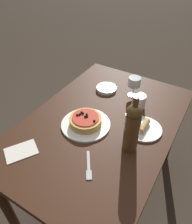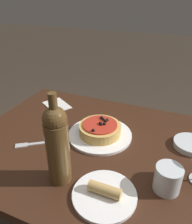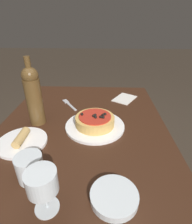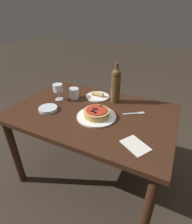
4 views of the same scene
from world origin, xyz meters
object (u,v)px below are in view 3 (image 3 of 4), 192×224
dining_table (81,151)px  pizza (95,120)px  water_cup (30,168)px  dinner_plate (95,126)px  side_bowl (114,196)px  wine_glass (42,183)px  side_plate (22,141)px  wine_bottle (34,95)px  fork (69,104)px

dining_table → pizza: bearing=-41.0°
water_cup → pizza: bearing=-31.8°
dinner_plate → side_bowl: side_bowl is taller
dinner_plate → water_cup: (-0.31, 0.19, 0.04)m
wine_glass → side_plate: 0.35m
dining_table → wine_bottle: size_ratio=3.77×
dining_table → water_cup: water_cup is taller
pizza → side_bowl: bearing=-168.9°
wine_bottle → water_cup: size_ratio=3.59×
dinner_plate → water_cup: water_cup is taller
wine_bottle → fork: bearing=-29.3°
fork → side_plate: (-0.38, 0.13, 0.01)m
wine_glass → water_cup: size_ratio=1.54×
pizza → side_plate: 0.33m
wine_bottle → wine_glass: bearing=-158.5°
dining_table → side_plate: 0.27m
side_bowl → side_plate: bearing=57.1°
dinner_plate → pizza: size_ratio=1.53×
dinner_plate → side_plate: (-0.14, 0.30, 0.00)m
dinner_plate → wine_glass: bearing=164.7°
side_bowl → dining_table: bearing=23.8°
dining_table → dinner_plate: size_ratio=4.32×
dining_table → dinner_plate: dinner_plate is taller
dinner_plate → side_plate: side_plate is taller
dinner_plate → dining_table: bearing=139.1°
water_cup → fork: water_cup is taller
dining_table → dinner_plate: (0.07, -0.06, 0.10)m
dining_table → wine_glass: bearing=171.5°
dinner_plate → side_bowl: (-0.38, -0.07, 0.01)m
dining_table → fork: fork is taller
wine_glass → fork: bearing=5.1°
water_cup → wine_glass: bearing=-141.9°
wine_bottle → side_plate: bearing=175.7°
side_bowl → wine_glass: bearing=100.7°
dinner_plate → wine_glass: (-0.42, 0.11, 0.10)m
dining_table → wine_bottle: bearing=65.9°
dinner_plate → pizza: bearing=-116.8°
water_cup → fork: (0.55, -0.02, -0.04)m
dinner_plate → wine_glass: wine_glass is taller
pizza → side_bowl: 0.39m
pizza → side_plate: (-0.14, 0.30, -0.03)m
pizza → wine_glass: size_ratio=1.33×
side_bowl → dinner_plate: bearing=11.1°
dining_table → fork: (0.31, 0.11, 0.10)m
fork → water_cup: bearing=143.4°
pizza → wine_bottle: size_ratio=0.57×
pizza → wine_bottle: bearing=84.0°
water_cup → fork: bearing=-2.3°
dinner_plate → pizza: pizza is taller
side_bowl → pizza: bearing=11.1°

